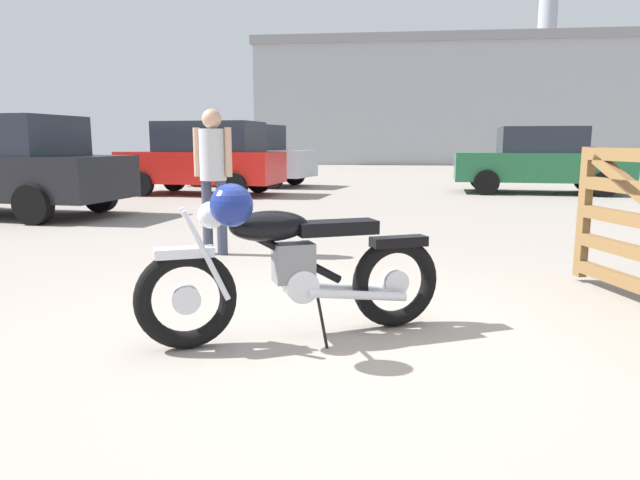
% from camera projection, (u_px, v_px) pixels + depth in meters
% --- Properties ---
extents(ground_plane, '(80.00, 80.00, 0.00)m').
position_uv_depth(ground_plane, '(335.00, 341.00, 3.78)').
color(ground_plane, gray).
extents(vintage_motorcycle, '(1.89, 1.14, 1.07)m').
position_uv_depth(vintage_motorcycle, '(290.00, 266.00, 3.74)').
color(vintage_motorcycle, black).
rests_on(vintage_motorcycle, ground_plane).
extents(bystander, '(0.46, 0.30, 1.66)m').
position_uv_depth(bystander, '(213.00, 166.00, 6.52)').
color(bystander, '#383D51').
rests_on(bystander, ground_plane).
extents(blue_hatchback_right, '(4.00, 2.03, 1.78)m').
position_uv_depth(blue_hatchback_right, '(204.00, 157.00, 14.12)').
color(blue_hatchback_right, black).
rests_on(blue_hatchback_right, ground_plane).
extents(silver_sedan_mid, '(4.24, 2.01, 1.67)m').
position_uv_depth(silver_sedan_mid, '(540.00, 160.00, 14.57)').
color(silver_sedan_mid, black).
rests_on(silver_sedan_mid, ground_plane).
extents(pale_sedan_back, '(4.12, 2.31, 1.78)m').
position_uv_depth(pale_sedan_back, '(244.00, 155.00, 16.96)').
color(pale_sedan_back, black).
rests_on(pale_sedan_back, ground_plane).
extents(industrial_building, '(23.63, 11.23, 15.55)m').
position_uv_depth(industrial_building, '(449.00, 104.00, 36.13)').
color(industrial_building, '#9EA0A8').
rests_on(industrial_building, ground_plane).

